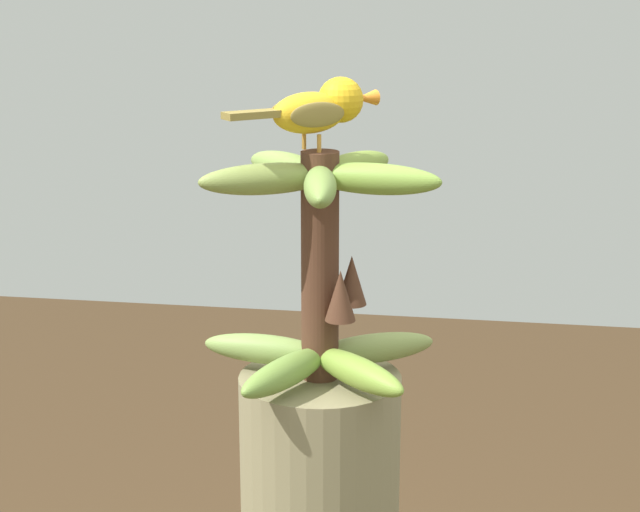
{
  "coord_description": "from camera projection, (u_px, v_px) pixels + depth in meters",
  "views": [
    {
      "loc": [
        1.17,
        0.19,
        1.7
      ],
      "look_at": [
        0.0,
        0.0,
        1.39
      ],
      "focal_mm": 58.72,
      "sensor_mm": 36.0,
      "label": 1
    }
  ],
  "objects": [
    {
      "name": "perched_bird",
      "position": [
        321.0,
        107.0,
        1.19
      ],
      "size": [
        0.14,
        0.16,
        0.08
      ],
      "color": "#C68933",
      "rests_on": "banana_bunch"
    },
    {
      "name": "banana_bunch",
      "position": [
        321.0,
        268.0,
        1.23
      ],
      "size": [
        0.29,
        0.29,
        0.27
      ],
      "color": "#4C2D1E",
      "rests_on": "banana_tree"
    }
  ]
}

